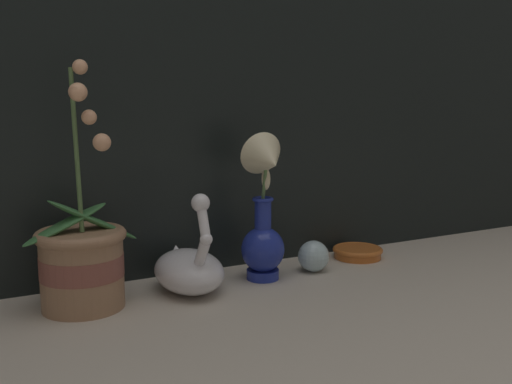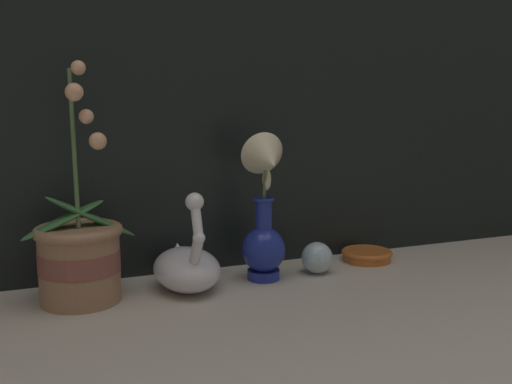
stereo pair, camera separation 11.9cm
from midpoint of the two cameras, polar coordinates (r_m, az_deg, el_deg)
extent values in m
plane|color=#BCB2A3|center=(1.12, 4.25, -10.40)|extent=(2.80, 2.80, 0.00)
cylinder|color=#9E7556|center=(1.13, -13.57, -6.75)|extent=(0.15, 0.15, 0.14)
cylinder|color=brown|center=(1.12, -13.59, -6.41)|extent=(0.15, 0.15, 0.04)
torus|color=#9E7556|center=(1.11, -13.69, -3.67)|extent=(0.16, 0.16, 0.02)
cylinder|color=#4C6B3D|center=(1.09, -14.00, 4.00)|extent=(0.01, 0.04, 0.28)
ellipsoid|color=#38703D|center=(1.11, -12.49, -2.38)|extent=(0.17, 0.06, 0.10)
ellipsoid|color=#38703D|center=(1.10, -15.02, -2.62)|extent=(0.16, 0.06, 0.07)
sphere|color=#E5A87F|center=(1.10, -13.58, 11.44)|extent=(0.03, 0.03, 0.03)
sphere|color=#E5A87F|center=(1.06, -13.88, 9.22)|extent=(0.03, 0.03, 0.03)
sphere|color=#E5A87F|center=(1.08, -12.86, 7.01)|extent=(0.03, 0.03, 0.03)
sphere|color=#E5A87F|center=(1.07, -11.79, 4.75)|extent=(0.03, 0.03, 0.03)
ellipsoid|color=white|center=(1.17, -3.72, -7.39)|extent=(0.13, 0.18, 0.08)
cone|color=white|center=(1.23, -4.67, -6.01)|extent=(0.06, 0.08, 0.07)
cylinder|color=white|center=(1.09, -2.64, -5.74)|extent=(0.02, 0.06, 0.07)
sphere|color=white|center=(1.07, -2.30, -4.43)|extent=(0.02, 0.02, 0.02)
cylinder|color=white|center=(1.07, -2.53, -2.69)|extent=(0.02, 0.04, 0.07)
sphere|color=white|center=(1.08, -2.75, -0.97)|extent=(0.03, 0.03, 0.03)
cylinder|color=navy|center=(1.24, 3.49, -7.87)|extent=(0.07, 0.07, 0.02)
ellipsoid|color=navy|center=(1.23, 3.51, -5.53)|extent=(0.09, 0.09, 0.09)
cylinder|color=navy|center=(1.21, 3.55, -2.18)|extent=(0.03, 0.03, 0.06)
torus|color=navy|center=(1.20, 3.56, -0.73)|extent=(0.04, 0.04, 0.01)
cylinder|color=#567A47|center=(1.19, 3.69, 0.72)|extent=(0.01, 0.02, 0.06)
cone|color=beige|center=(1.17, 4.05, 3.09)|extent=(0.09, 0.09, 0.10)
ellipsoid|color=beige|center=(1.20, 3.86, 1.19)|extent=(0.02, 0.02, 0.04)
sphere|color=silver|center=(1.29, 8.49, -6.25)|extent=(0.07, 0.07, 0.07)
cylinder|color=#C66628|center=(1.41, 12.91, -5.95)|extent=(0.11, 0.11, 0.02)
torus|color=#C66628|center=(1.40, 12.92, -5.68)|extent=(0.12, 0.12, 0.01)
camera|label=1|loc=(0.06, -87.14, 0.47)|focal=42.00mm
camera|label=2|loc=(0.06, 92.86, -0.47)|focal=42.00mm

